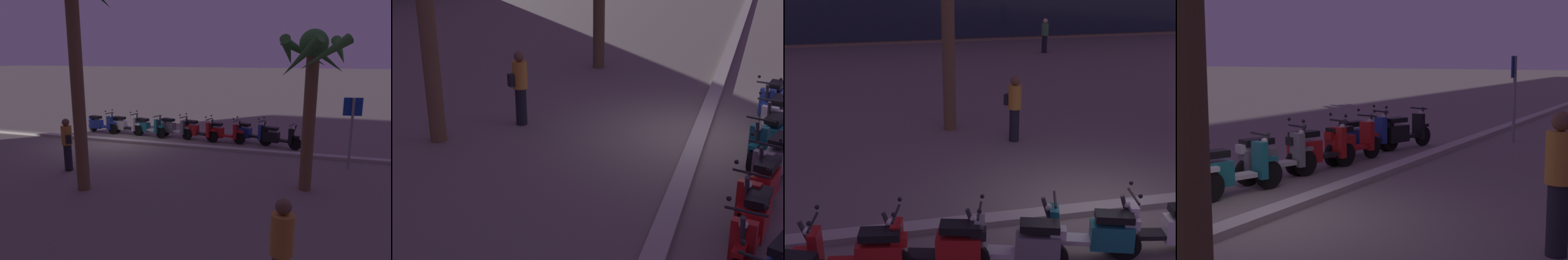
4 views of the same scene
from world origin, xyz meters
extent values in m
plane|color=slate|center=(0.00, 0.00, 0.00)|extent=(200.00, 200.00, 0.00)
cube|color=#ADA89E|center=(0.00, 0.01, 0.06)|extent=(60.00, 0.36, 0.12)
cylinder|color=black|center=(-6.20, -1.39, 1.02)|extent=(0.24, 0.54, 0.04)
sphere|color=black|center=(-6.09, -1.17, 1.14)|extent=(0.07, 0.07, 0.07)
cylinder|color=black|center=(-4.00, -1.35, 0.26)|extent=(0.53, 0.18, 0.52)
cube|color=red|center=(-4.70, -1.23, 0.32)|extent=(0.64, 0.37, 0.08)
cube|color=red|center=(-4.21, -1.31, 0.43)|extent=(0.72, 0.42, 0.44)
cube|color=black|center=(-4.19, -1.32, 0.79)|extent=(0.64, 0.39, 0.12)
cube|color=red|center=(-5.13, -1.17, 0.55)|extent=(0.19, 0.36, 0.66)
cube|color=red|center=(-5.31, -1.14, 0.55)|extent=(0.34, 0.21, 0.08)
cylinder|color=#333338|center=(-5.21, -1.15, 0.70)|extent=(0.29, 0.11, 0.69)
cylinder|color=black|center=(-5.13, -1.17, 1.02)|extent=(0.13, 0.56, 0.04)
sphere|color=white|center=(-5.23, -1.15, 0.88)|extent=(0.12, 0.12, 0.12)
cube|color=red|center=(-3.92, -1.36, 0.69)|extent=(0.27, 0.24, 0.16)
sphere|color=black|center=(-5.15, -1.41, 1.14)|extent=(0.07, 0.07, 0.07)
sphere|color=black|center=(-5.07, -0.93, 1.14)|extent=(0.07, 0.07, 0.07)
cylinder|color=black|center=(-4.11, -1.13, 0.26)|extent=(0.53, 0.23, 0.52)
cylinder|color=black|center=(-2.82, -1.47, 0.26)|extent=(0.53, 0.23, 0.52)
cube|color=black|center=(-3.51, -1.28, 0.32)|extent=(0.65, 0.42, 0.08)
cube|color=red|center=(-3.03, -1.41, 0.45)|extent=(0.74, 0.48, 0.46)
cube|color=black|center=(-3.01, -1.41, 0.81)|extent=(0.66, 0.44, 0.12)
cube|color=red|center=(-3.94, -1.17, 0.55)|extent=(0.22, 0.36, 0.66)
cube|color=red|center=(-4.11, -1.13, 0.55)|extent=(0.35, 0.24, 0.08)
cylinder|color=#333338|center=(-4.01, -1.15, 0.70)|extent=(0.29, 0.14, 0.69)
cylinder|color=black|center=(-3.94, -1.17, 1.02)|extent=(0.18, 0.55, 0.04)
sphere|color=white|center=(-4.03, -1.15, 0.88)|extent=(0.12, 0.12, 0.12)
cube|color=black|center=(-2.74, -1.49, 0.71)|extent=(0.28, 0.25, 0.16)
sphere|color=black|center=(-3.98, -1.41, 1.14)|extent=(0.07, 0.07, 0.07)
sphere|color=black|center=(-3.86, -0.95, 1.14)|extent=(0.07, 0.07, 0.07)
cylinder|color=black|center=(-2.86, -1.29, 0.26)|extent=(0.53, 0.25, 0.52)
cylinder|color=black|center=(-1.63, -1.68, 0.26)|extent=(0.53, 0.25, 0.52)
cube|color=silver|center=(-2.29, -1.47, 0.32)|extent=(0.66, 0.45, 0.08)
cube|color=slate|center=(-1.84, -1.62, 0.44)|extent=(0.75, 0.51, 0.45)
cube|color=black|center=(-1.82, -1.62, 0.80)|extent=(0.66, 0.47, 0.12)
cube|color=slate|center=(-2.69, -1.34, 0.55)|extent=(0.24, 0.37, 0.66)
cube|color=slate|center=(-2.86, -1.29, 0.55)|extent=(0.35, 0.25, 0.08)
cylinder|color=#333338|center=(-2.77, -1.32, 0.70)|extent=(0.29, 0.15, 0.69)
cylinder|color=black|center=(-2.69, -1.34, 1.02)|extent=(0.21, 0.55, 0.04)
sphere|color=white|center=(-2.79, -1.31, 0.88)|extent=(0.12, 0.12, 0.12)
sphere|color=black|center=(-2.75, -1.58, 1.14)|extent=(0.07, 0.07, 0.07)
sphere|color=black|center=(-2.60, -1.12, 1.14)|extent=(0.07, 0.07, 0.07)
cylinder|color=black|center=(-1.62, -1.18, 0.26)|extent=(0.53, 0.26, 0.52)
cylinder|color=black|center=(-0.35, -1.59, 0.26)|extent=(0.53, 0.26, 0.52)
cube|color=silver|center=(-1.03, -1.37, 0.32)|extent=(0.66, 0.45, 0.08)
cube|color=#197075|center=(-0.56, -1.53, 0.42)|extent=(0.75, 0.51, 0.43)
cube|color=black|center=(-0.54, -1.53, 0.76)|extent=(0.66, 0.47, 0.12)
cube|color=#197075|center=(-1.45, -1.24, 0.55)|extent=(0.24, 0.37, 0.66)
cube|color=#197075|center=(-1.62, -1.18, 0.55)|extent=(0.35, 0.25, 0.08)
cylinder|color=#333338|center=(-1.52, -1.21, 0.70)|extent=(0.29, 0.15, 0.69)
cylinder|color=black|center=(-1.45, -1.24, 1.02)|extent=(0.21, 0.55, 0.04)
sphere|color=white|center=(-1.54, -1.21, 0.88)|extent=(0.12, 0.12, 0.12)
cube|color=silver|center=(-0.28, -1.62, 0.66)|extent=(0.29, 0.26, 0.16)
cylinder|color=black|center=(-0.35, -1.37, 0.26)|extent=(0.53, 0.20, 0.52)
cylinder|color=black|center=(0.93, -1.63, 0.26)|extent=(0.53, 0.20, 0.52)
cube|color=black|center=(0.24, -1.49, 0.32)|extent=(0.64, 0.39, 0.08)
cube|color=white|center=(0.72, -1.58, 0.42)|extent=(0.73, 0.45, 0.43)
cube|color=black|center=(0.73, -1.59, 0.76)|extent=(0.65, 0.41, 0.12)
cube|color=white|center=(-0.17, -1.41, 0.55)|extent=(0.20, 0.36, 0.66)
cube|color=white|center=(-0.35, -1.37, 0.55)|extent=(0.34, 0.22, 0.08)
cylinder|color=#333338|center=(-0.25, -1.39, 0.70)|extent=(0.29, 0.12, 0.69)
cylinder|color=black|center=(-0.17, -1.41, 1.02)|extent=(0.15, 0.56, 0.04)
sphere|color=white|center=(-0.27, -1.39, 0.88)|extent=(0.12, 0.12, 0.12)
cube|color=black|center=(1.01, -1.64, 0.66)|extent=(0.27, 0.24, 0.16)
sphere|color=black|center=(-0.11, -1.18, 1.14)|extent=(0.07, 0.07, 0.07)
cylinder|color=black|center=(0.95, -1.31, 0.26)|extent=(0.53, 0.20, 0.52)
cylinder|color=black|center=(2.22, -1.55, 0.26)|extent=(0.53, 0.20, 0.52)
cube|color=#233D9E|center=(1.54, -1.42, 0.32)|extent=(0.64, 0.39, 0.08)
cube|color=#233D9E|center=(2.00, -1.51, 0.41)|extent=(0.73, 0.44, 0.42)
cube|color=black|center=(2.02, -1.51, 0.75)|extent=(0.65, 0.41, 0.12)
cube|color=#233D9E|center=(1.13, -1.34, 0.55)|extent=(0.20, 0.36, 0.66)
cube|color=#233D9E|center=(0.95, -1.31, 0.55)|extent=(0.34, 0.22, 0.08)
cylinder|color=#333338|center=(1.05, -1.33, 0.70)|extent=(0.29, 0.12, 0.69)
cylinder|color=black|center=(1.13, -1.34, 1.02)|extent=(0.15, 0.56, 0.04)
sphere|color=white|center=(1.03, -1.32, 0.88)|extent=(0.12, 0.12, 0.12)
cube|color=#233D9E|center=(2.30, -1.57, 0.65)|extent=(0.27, 0.24, 0.16)
sphere|color=black|center=(1.10, -1.58, 1.14)|extent=(0.07, 0.07, 0.07)
sphere|color=black|center=(1.19, -1.11, 1.14)|extent=(0.07, 0.07, 0.07)
cylinder|color=black|center=(-0.56, 4.10, 0.44)|extent=(0.26, 0.26, 0.88)
cylinder|color=gold|center=(-0.56, 4.10, 1.20)|extent=(0.34, 0.34, 0.63)
sphere|color=brown|center=(-0.56, 4.10, 1.63)|extent=(0.24, 0.24, 0.24)
cube|color=black|center=(-0.73, 4.24, 1.10)|extent=(0.19, 0.20, 0.28)
camera|label=1|loc=(-8.02, 13.66, 3.75)|focal=32.76mm
camera|label=2|loc=(-11.74, -1.16, 4.56)|focal=51.00mm
camera|label=3|loc=(-4.18, -8.09, 4.72)|focal=47.07mm
camera|label=4|loc=(6.29, 5.44, 2.37)|focal=52.58mm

